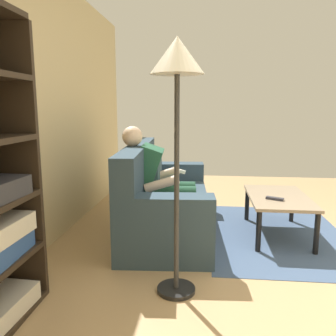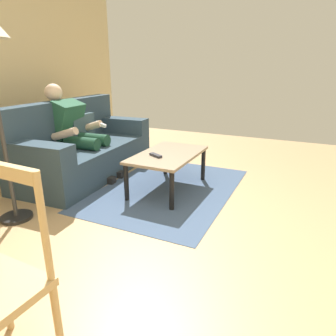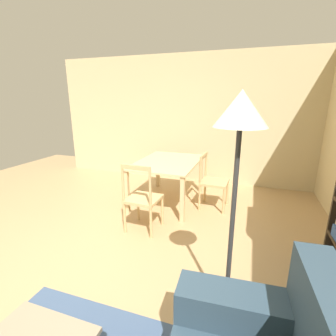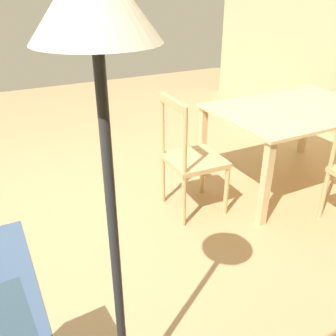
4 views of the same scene
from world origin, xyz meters
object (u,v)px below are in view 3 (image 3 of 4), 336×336
at_px(dining_table, 168,167).
at_px(dining_chair_facing_couch, 143,199).
at_px(dining_chair_near_wall, 213,182).
at_px(floor_lamp, 239,133).

bearing_deg(dining_table, dining_chair_facing_couch, -0.06).
height_order(dining_chair_near_wall, dining_chair_facing_couch, dining_chair_facing_couch).
distance_m(dining_chair_near_wall, floor_lamp, 2.38).
height_order(dining_table, dining_chair_facing_couch, dining_chair_facing_couch).
distance_m(dining_chair_near_wall, dining_chair_facing_couch, 1.29).
relative_size(dining_table, dining_chair_near_wall, 1.59).
bearing_deg(floor_lamp, dining_chair_facing_couch, -130.55).
xyz_separation_m(dining_table, dining_chair_near_wall, (-0.00, 0.76, -0.19)).
xyz_separation_m(dining_chair_near_wall, dining_chair_facing_couch, (1.04, -0.76, 0.01)).
bearing_deg(dining_table, floor_lamp, 30.33).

